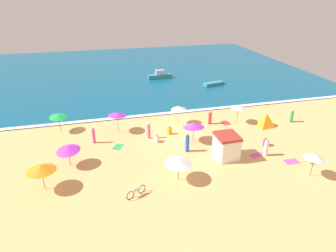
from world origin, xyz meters
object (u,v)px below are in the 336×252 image
(lifeguard_cabana, at_px, (226,146))
(beach_umbrella_2, at_px, (179,108))
(beach_umbrella_7, at_px, (179,161))
(small_boat_1, at_px, (214,84))
(beachgoer_4, at_px, (187,143))
(beach_umbrella_6, at_px, (238,107))
(parked_bicycle, at_px, (136,192))
(beachgoer_3, at_px, (266,148))
(beach_umbrella_4, at_px, (194,125))
(beach_umbrella_1, at_px, (68,149))
(small_boat_0, at_px, (160,76))
(beachgoer_9, at_px, (210,118))
(beach_umbrella_8, at_px, (315,156))
(beachgoer_2, at_px, (149,131))
(beach_umbrella_5, at_px, (117,114))
(beachgoer_1, at_px, (266,142))
(beachgoer_7, at_px, (94,135))
(beach_umbrella_3, at_px, (58,116))
(beach_umbrella_0, at_px, (41,168))
(beachgoer_6, at_px, (156,139))
(beachgoer_8, at_px, (314,159))
(beachgoer_0, at_px, (170,131))
(beachgoer_5, at_px, (292,116))
(beach_tent, at_px, (266,120))

(lifeguard_cabana, xyz_separation_m, beach_umbrella_2, (-2.16, 8.34, 0.76))
(beach_umbrella_7, distance_m, small_boat_1, 26.46)
(beachgoer_4, bearing_deg, beach_umbrella_6, 32.75)
(parked_bicycle, height_order, beachgoer_3, beachgoer_3)
(lifeguard_cabana, relative_size, parked_bicycle, 1.44)
(beachgoer_4, height_order, small_boat_1, beachgoer_4)
(beach_umbrella_4, bearing_deg, beachgoer_3, -37.64)
(beach_umbrella_1, bearing_deg, lifeguard_cabana, -8.76)
(lifeguard_cabana, height_order, small_boat_0, lifeguard_cabana)
(beachgoer_9, bearing_deg, beach_umbrella_8, -70.32)
(beach_umbrella_7, relative_size, beachgoer_3, 1.81)
(beach_umbrella_1, xyz_separation_m, beach_umbrella_8, (19.57, -6.76, 0.24))
(beachgoer_2, bearing_deg, beach_umbrella_5, 140.82)
(lifeguard_cabana, distance_m, beach_umbrella_1, 14.13)
(beach_umbrella_8, xyz_separation_m, beachgoer_1, (-0.79, 5.73, -1.59))
(beachgoer_7, relative_size, beachgoer_9, 1.07)
(small_boat_0, distance_m, small_boat_1, 9.53)
(beach_umbrella_2, distance_m, beachgoer_2, 4.99)
(beach_umbrella_3, height_order, beachgoer_3, beach_umbrella_3)
(beach_umbrella_4, distance_m, beach_umbrella_8, 11.26)
(beach_umbrella_3, xyz_separation_m, beach_umbrella_4, (13.36, -5.84, -0.01))
(beach_umbrella_0, relative_size, beach_umbrella_8, 1.04)
(beach_umbrella_2, height_order, beachgoer_3, beach_umbrella_2)
(beach_umbrella_1, height_order, beachgoer_6, beach_umbrella_1)
(beach_umbrella_8, bearing_deg, beach_umbrella_2, 120.95)
(beach_umbrella_1, distance_m, beach_umbrella_6, 19.05)
(parked_bicycle, bearing_deg, beach_umbrella_3, 115.66)
(beach_umbrella_4, bearing_deg, beachgoer_9, 47.88)
(beachgoer_7, bearing_deg, small_boat_0, 60.81)
(beach_umbrella_4, bearing_deg, beach_umbrella_3, 156.39)
(beach_umbrella_6, distance_m, small_boat_0, 20.50)
(beachgoer_1, bearing_deg, beachgoer_8, -58.91)
(beach_umbrella_2, distance_m, beach_umbrella_4, 4.58)
(beachgoer_9, bearing_deg, beach_umbrella_7, -124.13)
(beach_umbrella_6, bearing_deg, lifeguard_cabana, -123.30)
(beachgoer_0, height_order, beachgoer_8, beachgoer_0)
(beachgoer_7, bearing_deg, beach_umbrella_8, -31.26)
(beach_umbrella_1, distance_m, beachgoer_0, 10.89)
(beach_umbrella_6, distance_m, beachgoer_5, 6.53)
(beachgoer_8, relative_size, small_boat_1, 0.25)
(beach_umbrella_6, height_order, beachgoer_1, beach_umbrella_6)
(beach_umbrella_2, relative_size, small_boat_1, 0.71)
(small_boat_1, bearing_deg, beach_umbrella_7, -118.49)
(beach_umbrella_7, bearing_deg, beachgoer_2, 96.40)
(beach_umbrella_1, height_order, beach_umbrella_8, beach_umbrella_8)
(small_boat_1, bearing_deg, lifeguard_cabana, -109.39)
(beach_umbrella_4, bearing_deg, beach_tent, 9.11)
(beach_umbrella_7, height_order, beachgoer_6, beach_umbrella_7)
(beachgoer_0, xyz_separation_m, small_boat_1, (11.18, 14.89, -0.04))
(small_boat_1, bearing_deg, beachgoer_6, -128.54)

